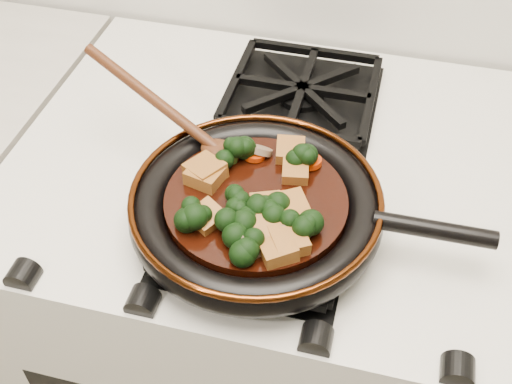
# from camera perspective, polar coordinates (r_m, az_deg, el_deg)

# --- Properties ---
(stove) EXTENTS (0.76, 0.60, 0.90)m
(stove) POSITION_cam_1_polar(r_m,az_deg,el_deg) (1.26, 1.72, -12.33)
(stove) COLOR silver
(stove) RESTS_ON ground
(burner_grate_front) EXTENTS (0.23, 0.23, 0.03)m
(burner_grate_front) POSITION_cam_1_polar(r_m,az_deg,el_deg) (0.80, 0.18, -2.88)
(burner_grate_front) COLOR black
(burner_grate_front) RESTS_ON stove
(burner_grate_back) EXTENTS (0.23, 0.23, 0.03)m
(burner_grate_back) POSITION_cam_1_polar(r_m,az_deg,el_deg) (1.00, 4.12, 8.79)
(burner_grate_back) COLOR black
(burner_grate_back) RESTS_ON stove
(skillet) EXTENTS (0.44, 0.31, 0.05)m
(skillet) POSITION_cam_1_polar(r_m,az_deg,el_deg) (0.78, 0.17, -1.37)
(skillet) COLOR black
(skillet) RESTS_ON burner_grate_front
(braising_sauce) EXTENTS (0.22, 0.22, 0.02)m
(braising_sauce) POSITION_cam_1_polar(r_m,az_deg,el_deg) (0.78, 0.00, -1.09)
(braising_sauce) COLOR black
(braising_sauce) RESTS_ON skillet
(tofu_cube_0) EXTENTS (0.05, 0.05, 0.03)m
(tofu_cube_0) POSITION_cam_1_polar(r_m,az_deg,el_deg) (0.72, 0.72, -3.66)
(tofu_cube_0) COLOR #905821
(tofu_cube_0) RESTS_ON braising_sauce
(tofu_cube_1) EXTENTS (0.06, 0.06, 0.03)m
(tofu_cube_1) POSITION_cam_1_polar(r_m,az_deg,el_deg) (0.75, 2.96, -1.56)
(tofu_cube_1) COLOR #905821
(tofu_cube_1) RESTS_ON braising_sauce
(tofu_cube_2) EXTENTS (0.05, 0.05, 0.02)m
(tofu_cube_2) POSITION_cam_1_polar(r_m,az_deg,el_deg) (0.75, 0.95, -1.59)
(tofu_cube_2) COLOR #905821
(tofu_cube_2) RESTS_ON braising_sauce
(tofu_cube_3) EXTENTS (0.05, 0.05, 0.02)m
(tofu_cube_3) POSITION_cam_1_polar(r_m,az_deg,el_deg) (0.71, 1.94, -5.15)
(tofu_cube_3) COLOR #905821
(tofu_cube_3) RESTS_ON braising_sauce
(tofu_cube_4) EXTENTS (0.06, 0.06, 0.03)m
(tofu_cube_4) POSITION_cam_1_polar(r_m,az_deg,el_deg) (0.79, -4.52, 1.86)
(tofu_cube_4) COLOR #905821
(tofu_cube_4) RESTS_ON braising_sauce
(tofu_cube_5) EXTENTS (0.05, 0.05, 0.03)m
(tofu_cube_5) POSITION_cam_1_polar(r_m,az_deg,el_deg) (0.74, -4.39, -2.28)
(tofu_cube_5) COLOR #905821
(tofu_cube_5) RESTS_ON braising_sauce
(tofu_cube_6) EXTENTS (0.04, 0.05, 0.02)m
(tofu_cube_6) POSITION_cam_1_polar(r_m,az_deg,el_deg) (0.82, 3.06, 3.63)
(tofu_cube_6) COLOR #905821
(tofu_cube_6) RESTS_ON braising_sauce
(tofu_cube_7) EXTENTS (0.05, 0.05, 0.02)m
(tofu_cube_7) POSITION_cam_1_polar(r_m,az_deg,el_deg) (0.71, 2.92, -4.40)
(tofu_cube_7) COLOR #905821
(tofu_cube_7) RESTS_ON braising_sauce
(tofu_cube_8) EXTENTS (0.04, 0.04, 0.02)m
(tofu_cube_8) POSITION_cam_1_polar(r_m,az_deg,el_deg) (0.79, 3.50, 1.79)
(tofu_cube_8) COLOR #905821
(tofu_cube_8) RESTS_ON braising_sauce
(tofu_cube_9) EXTENTS (0.05, 0.05, 0.02)m
(tofu_cube_9) POSITION_cam_1_polar(r_m,az_deg,el_deg) (0.79, -4.51, 1.42)
(tofu_cube_9) COLOR #905821
(tofu_cube_9) RESTS_ON braising_sauce
(broccoli_floret_0) EXTENTS (0.06, 0.06, 0.06)m
(broccoli_floret_0) POSITION_cam_1_polar(r_m,az_deg,el_deg) (0.74, -5.63, -2.58)
(broccoli_floret_0) COLOR black
(broccoli_floret_0) RESTS_ON braising_sauce
(broccoli_floret_1) EXTENTS (0.09, 0.09, 0.07)m
(broccoli_floret_1) POSITION_cam_1_polar(r_m,az_deg,el_deg) (0.73, 4.06, -2.76)
(broccoli_floret_1) COLOR black
(broccoli_floret_1) RESTS_ON braising_sauce
(broccoli_floret_2) EXTENTS (0.09, 0.09, 0.07)m
(broccoli_floret_2) POSITION_cam_1_polar(r_m,az_deg,el_deg) (0.70, -1.20, -5.19)
(broccoli_floret_2) COLOR black
(broccoli_floret_2) RESTS_ON braising_sauce
(broccoli_floret_3) EXTENTS (0.09, 0.08, 0.06)m
(broccoli_floret_3) POSITION_cam_1_polar(r_m,az_deg,el_deg) (0.80, 4.00, 2.98)
(broccoli_floret_3) COLOR black
(broccoli_floret_3) RESTS_ON braising_sauce
(broccoli_floret_4) EXTENTS (0.07, 0.07, 0.06)m
(broccoli_floret_4) POSITION_cam_1_polar(r_m,az_deg,el_deg) (0.75, -1.52, -1.01)
(broccoli_floret_4) COLOR black
(broccoli_floret_4) RESTS_ON braising_sauce
(broccoli_floret_5) EXTENTS (0.08, 0.09, 0.07)m
(broccoli_floret_5) POSITION_cam_1_polar(r_m,az_deg,el_deg) (0.73, -1.70, -3.07)
(broccoli_floret_5) COLOR black
(broccoli_floret_5) RESTS_ON braising_sauce
(broccoli_floret_6) EXTENTS (0.09, 0.09, 0.06)m
(broccoli_floret_6) POSITION_cam_1_polar(r_m,az_deg,el_deg) (0.81, -2.07, 3.34)
(broccoli_floret_6) COLOR black
(broccoli_floret_6) RESTS_ON braising_sauce
(broccoli_floret_7) EXTENTS (0.07, 0.07, 0.07)m
(broccoli_floret_7) POSITION_cam_1_polar(r_m,az_deg,el_deg) (0.74, 0.79, -1.59)
(broccoli_floret_7) COLOR black
(broccoli_floret_7) RESTS_ON braising_sauce
(carrot_coin_0) EXTENTS (0.03, 0.03, 0.01)m
(carrot_coin_0) POSITION_cam_1_polar(r_m,az_deg,el_deg) (0.81, 4.82, 2.69)
(carrot_coin_0) COLOR #B32A04
(carrot_coin_0) RESTS_ON braising_sauce
(carrot_coin_1) EXTENTS (0.03, 0.03, 0.02)m
(carrot_coin_1) POSITION_cam_1_polar(r_m,az_deg,el_deg) (0.76, 2.58, -0.79)
(carrot_coin_1) COLOR #B32A04
(carrot_coin_1) RESTS_ON braising_sauce
(carrot_coin_2) EXTENTS (0.03, 0.03, 0.02)m
(carrot_coin_2) POSITION_cam_1_polar(r_m,az_deg,el_deg) (0.75, 0.38, -1.25)
(carrot_coin_2) COLOR #B32A04
(carrot_coin_2) RESTS_ON braising_sauce
(carrot_coin_3) EXTENTS (0.03, 0.03, 0.01)m
(carrot_coin_3) POSITION_cam_1_polar(r_m,az_deg,el_deg) (0.73, -0.04, -3.22)
(carrot_coin_3) COLOR #B32A04
(carrot_coin_3) RESTS_ON braising_sauce
(carrot_coin_4) EXTENTS (0.03, 0.03, 0.01)m
(carrot_coin_4) POSITION_cam_1_polar(r_m,az_deg,el_deg) (0.82, -0.15, 3.37)
(carrot_coin_4) COLOR #B32A04
(carrot_coin_4) RESTS_ON braising_sauce
(carrot_coin_5) EXTENTS (0.03, 0.03, 0.02)m
(carrot_coin_5) POSITION_cam_1_polar(r_m,az_deg,el_deg) (0.72, 2.08, -4.41)
(carrot_coin_5) COLOR #B32A04
(carrot_coin_5) RESTS_ON braising_sauce
(mushroom_slice_0) EXTENTS (0.04, 0.04, 0.03)m
(mushroom_slice_0) POSITION_cam_1_polar(r_m,az_deg,el_deg) (0.71, -0.58, -4.75)
(mushroom_slice_0) COLOR brown
(mushroom_slice_0) RESTS_ON braising_sauce
(mushroom_slice_1) EXTENTS (0.04, 0.04, 0.02)m
(mushroom_slice_1) POSITION_cam_1_polar(r_m,az_deg,el_deg) (0.82, 0.39, 3.73)
(mushroom_slice_1) COLOR brown
(mushroom_slice_1) RESTS_ON braising_sauce
(mushroom_slice_2) EXTENTS (0.04, 0.04, 0.03)m
(mushroom_slice_2) POSITION_cam_1_polar(r_m,az_deg,el_deg) (0.72, 2.57, -4.34)
(mushroom_slice_2) COLOR brown
(mushroom_slice_2) RESTS_ON braising_sauce
(wooden_spoon) EXTENTS (0.15, 0.08, 0.23)m
(wooden_spoon) POSITION_cam_1_polar(r_m,az_deg,el_deg) (0.84, -6.63, 6.26)
(wooden_spoon) COLOR #44200E
(wooden_spoon) RESTS_ON braising_sauce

